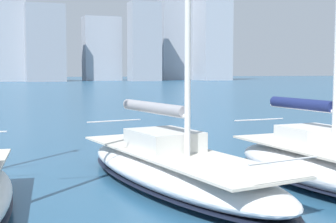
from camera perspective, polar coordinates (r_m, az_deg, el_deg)
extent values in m
cube|color=#A1A6B0|center=(181.57, 5.46, 11.22)|extent=(11.47, 11.75, 46.77)
cube|color=#969BA5|center=(185.36, 1.12, 10.78)|extent=(13.62, 6.46, 44.63)
cube|color=#9398A2|center=(165.63, -2.88, 8.49)|extent=(10.65, 6.78, 27.41)
cube|color=#9EA4AE|center=(173.21, -8.08, 7.56)|extent=(13.31, 7.42, 22.98)
cube|color=#8D929D|center=(159.45, -14.73, 8.08)|extent=(12.57, 6.85, 25.17)
cube|color=#9DA2AC|center=(166.90, -18.94, 8.52)|extent=(11.36, 10.68, 29.18)
ellipsoid|color=white|center=(14.04, 18.10, -6.49)|extent=(2.79, 6.96, 1.04)
ellipsoid|color=black|center=(14.10, 18.07, -7.63)|extent=(2.80, 7.00, 0.10)
cube|color=beige|center=(13.94, 18.16, -4.28)|extent=(2.30, 6.12, 0.06)
cube|color=silver|center=(14.21, 17.10, -2.84)|extent=(1.60, 1.56, 0.55)
cylinder|color=silver|center=(14.53, 15.86, 0.43)|extent=(0.20, 2.90, 0.12)
cylinder|color=navy|center=(14.52, 15.87, 0.90)|extent=(0.39, 2.67, 0.32)
cylinder|color=silver|center=(16.32, 11.04, -0.98)|extent=(1.95, 0.09, 0.04)
ellipsoid|color=white|center=(13.23, 0.72, -7.20)|extent=(4.03, 9.76, 0.92)
ellipsoid|color=black|center=(13.28, 0.72, -8.27)|extent=(4.05, 9.81, 0.10)
cube|color=beige|center=(13.13, 0.72, -5.10)|extent=(3.38, 8.57, 0.06)
cube|color=silver|center=(13.57, -0.48, -3.47)|extent=(1.92, 2.29, 0.55)
cylinder|color=silver|center=(14.11, -1.88, 0.01)|extent=(0.67, 3.96, 0.12)
cylinder|color=gray|center=(14.10, -1.88, 0.49)|extent=(0.83, 3.67, 0.32)
cylinder|color=silver|center=(9.59, 13.98, -5.83)|extent=(1.77, 0.29, 0.04)
cylinder|color=silver|center=(16.85, -6.56, -1.14)|extent=(2.04, 0.33, 0.04)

